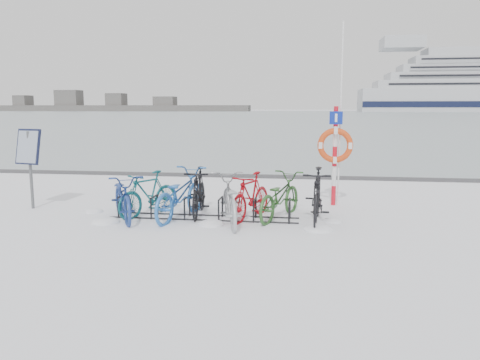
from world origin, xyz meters
The scene contains 16 objects.
ground centered at (0.00, 0.00, 0.00)m, with size 900.00×900.00×0.00m, color white.
ice_sheet centered at (0.00, 155.00, 0.01)m, with size 400.00×298.00×0.02m, color #A6B4BC.
quay_edge centered at (0.00, 5.90, 0.05)m, with size 400.00×0.25×0.10m, color #3F3F42.
bike_rack centered at (0.00, 0.00, 0.18)m, with size 4.00×0.48×0.46m.
info_board centered at (-4.15, 0.40, 1.33)m, with size 0.65×0.35×1.84m.
lifebuoy_station centered at (2.79, 1.71, 1.43)m, with size 0.82×0.23×4.27m.
shoreline centered at (-122.02, 260.00, 2.79)m, with size 180.00×12.00×9.50m.
bike_0 centered at (-1.67, -0.25, 0.50)m, with size 0.67×1.92×1.01m, color navy.
bike_1 centered at (-1.26, 0.15, 0.50)m, with size 0.47×1.65×0.99m, color #11535C.
bike_2 centered at (-0.51, 0.00, 0.54)m, with size 0.72×2.06×1.08m, color blue.
bike_3 centered at (-0.18, 0.33, 0.53)m, with size 0.50×1.78×1.07m, color black.
bike_4 centered at (0.60, -0.32, 0.51)m, with size 0.68×1.96×1.03m, color #A4A8AB.
bike_5 centered at (0.98, 0.14, 0.50)m, with size 0.47×1.68×1.01m, color #9B0912.
bike_6 centered at (1.57, 0.27, 0.50)m, with size 0.66×1.89×0.99m, color #2C5C27.
bike_7 centered at (2.36, 0.05, 0.57)m, with size 0.54×1.89×1.14m, color black.
snow_drifts centered at (0.19, -0.22, 0.00)m, with size 5.68×1.77×0.21m.
Camera 1 is at (2.09, -9.44, 2.32)m, focal length 35.00 mm.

